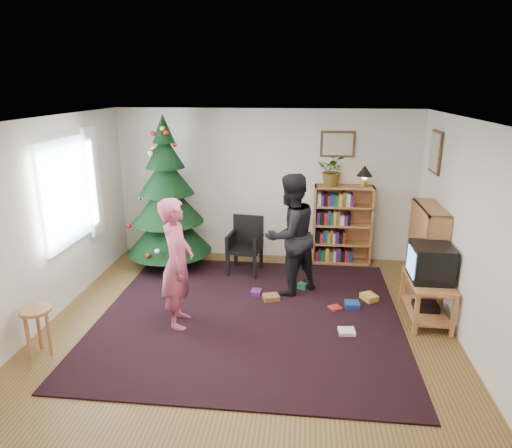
# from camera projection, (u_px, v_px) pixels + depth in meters

# --- Properties ---
(floor) EXTENTS (5.00, 5.00, 0.00)m
(floor) POSITION_uv_depth(u_px,v_px,m) (247.00, 328.00, 5.61)
(floor) COLOR brown
(floor) RESTS_ON ground
(ceiling) EXTENTS (5.00, 5.00, 0.00)m
(ceiling) POSITION_uv_depth(u_px,v_px,m) (246.00, 120.00, 4.87)
(ceiling) COLOR white
(ceiling) RESTS_ON wall_back
(wall_back) EXTENTS (5.00, 0.02, 2.50)m
(wall_back) POSITION_uv_depth(u_px,v_px,m) (266.00, 185.00, 7.61)
(wall_back) COLOR silver
(wall_back) RESTS_ON floor
(wall_front) EXTENTS (5.00, 0.02, 2.50)m
(wall_front) POSITION_uv_depth(u_px,v_px,m) (196.00, 354.00, 2.86)
(wall_front) COLOR silver
(wall_front) RESTS_ON floor
(wall_left) EXTENTS (0.02, 5.00, 2.50)m
(wall_left) POSITION_uv_depth(u_px,v_px,m) (41.00, 224.00, 5.50)
(wall_left) COLOR silver
(wall_left) RESTS_ON floor
(wall_right) EXTENTS (0.02, 5.00, 2.50)m
(wall_right) POSITION_uv_depth(u_px,v_px,m) (473.00, 239.00, 4.98)
(wall_right) COLOR silver
(wall_right) RESTS_ON floor
(rug) EXTENTS (3.80, 3.60, 0.02)m
(rug) POSITION_uv_depth(u_px,v_px,m) (250.00, 315.00, 5.89)
(rug) COLOR black
(rug) RESTS_ON floor
(window_pane) EXTENTS (0.04, 1.20, 1.40)m
(window_pane) POSITION_uv_depth(u_px,v_px,m) (66.00, 193.00, 5.99)
(window_pane) COLOR silver
(window_pane) RESTS_ON wall_left
(curtain) EXTENTS (0.06, 0.35, 1.60)m
(curtain) POSITION_uv_depth(u_px,v_px,m) (93.00, 182.00, 6.65)
(curtain) COLOR white
(curtain) RESTS_ON wall_left
(picture_back) EXTENTS (0.55, 0.03, 0.42)m
(picture_back) POSITION_uv_depth(u_px,v_px,m) (338.00, 144.00, 7.26)
(picture_back) COLOR #4C3319
(picture_back) RESTS_ON wall_back
(picture_right) EXTENTS (0.03, 0.50, 0.60)m
(picture_right) POSITION_uv_depth(u_px,v_px,m) (436.00, 152.00, 6.44)
(picture_right) COLOR #4C3319
(picture_right) RESTS_ON wall_right
(christmas_tree) EXTENTS (1.35, 1.35, 2.45)m
(christmas_tree) POSITION_uv_depth(u_px,v_px,m) (168.00, 206.00, 7.22)
(christmas_tree) COLOR #3F2816
(christmas_tree) RESTS_ON rug
(bookshelf_back) EXTENTS (0.95, 0.30, 1.30)m
(bookshelf_back) POSITION_uv_depth(u_px,v_px,m) (342.00, 224.00, 7.50)
(bookshelf_back) COLOR #A56C3B
(bookshelf_back) RESTS_ON floor
(bookshelf_right) EXTENTS (0.30, 0.95, 1.30)m
(bookshelf_right) POSITION_uv_depth(u_px,v_px,m) (426.00, 251.00, 6.27)
(bookshelf_right) COLOR #A56C3B
(bookshelf_right) RESTS_ON floor
(tv_stand) EXTENTS (0.49, 0.88, 0.55)m
(tv_stand) POSITION_uv_depth(u_px,v_px,m) (427.00, 296.00, 5.73)
(tv_stand) COLOR #A56C3B
(tv_stand) RESTS_ON floor
(crt_tv) EXTENTS (0.47, 0.51, 0.45)m
(crt_tv) POSITION_uv_depth(u_px,v_px,m) (431.00, 262.00, 5.60)
(crt_tv) COLOR black
(crt_tv) RESTS_ON tv_stand
(armchair) EXTENTS (0.55, 0.55, 0.89)m
(armchair) POSITION_uv_depth(u_px,v_px,m) (245.00, 242.00, 7.19)
(armchair) COLOR black
(armchair) RESTS_ON rug
(stool) EXTENTS (0.33, 0.33, 0.56)m
(stool) POSITION_uv_depth(u_px,v_px,m) (36.00, 319.00, 4.94)
(stool) COLOR #A56C3B
(stool) RESTS_ON floor
(person_standing) EXTENTS (0.46, 0.64, 1.62)m
(person_standing) POSITION_uv_depth(u_px,v_px,m) (177.00, 263.00, 5.46)
(person_standing) COLOR #B34762
(person_standing) RESTS_ON rug
(person_by_chair) EXTENTS (1.06, 1.05, 1.73)m
(person_by_chair) POSITION_uv_depth(u_px,v_px,m) (290.00, 235.00, 6.33)
(person_by_chair) COLOR black
(person_by_chair) RESTS_ON rug
(potted_plant) EXTENTS (0.52, 0.47, 0.50)m
(potted_plant) POSITION_uv_depth(u_px,v_px,m) (333.00, 170.00, 7.26)
(potted_plant) COLOR gray
(potted_plant) RESTS_ON bookshelf_back
(table_lamp) EXTENTS (0.25, 0.25, 0.34)m
(table_lamp) POSITION_uv_depth(u_px,v_px,m) (365.00, 172.00, 7.21)
(table_lamp) COLOR #A57F33
(table_lamp) RESTS_ON bookshelf_back
(floor_clutter) EXTENTS (1.77, 1.39, 0.08)m
(floor_clutter) POSITION_uv_depth(u_px,v_px,m) (318.00, 302.00, 6.17)
(floor_clutter) COLOR #A51E19
(floor_clutter) RESTS_ON rug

